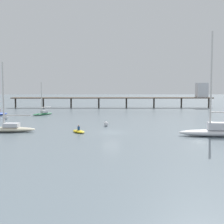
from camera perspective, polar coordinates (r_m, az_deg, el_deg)
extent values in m
plane|color=slate|center=(48.09, -0.12, -3.61)|extent=(400.00, 400.00, 0.00)
cube|color=brown|center=(100.11, 0.10, 2.52)|extent=(62.52, 5.17, 0.30)
cylinder|color=#38332D|center=(104.13, -16.77, 1.52)|extent=(0.50, 0.50, 2.92)
cylinder|color=#38332D|center=(102.11, -12.10, 1.56)|extent=(0.50, 0.50, 2.92)
cylinder|color=#38332D|center=(100.79, -7.28, 1.58)|extent=(0.50, 0.50, 2.92)
cylinder|color=#38332D|center=(100.20, -2.37, 1.60)|extent=(0.50, 0.50, 2.92)
cylinder|color=#38332D|center=(100.36, 2.57, 1.60)|extent=(0.50, 0.50, 2.92)
cylinder|color=#38332D|center=(101.25, 7.46, 1.60)|extent=(0.50, 0.50, 2.92)
cylinder|color=#38332D|center=(102.86, 12.22, 1.58)|extent=(0.50, 0.50, 2.92)
cylinder|color=#38332D|center=(105.16, 16.81, 1.55)|extent=(0.50, 0.50, 2.92)
cube|color=silver|center=(104.34, 15.64, 3.76)|extent=(3.40, 3.40, 4.53)
ellipsoid|color=#287F4C|center=(77.46, -12.21, -0.34)|extent=(4.58, 6.08, 0.49)
cube|color=silver|center=(77.77, -11.96, 0.08)|extent=(1.76, 1.94, 0.57)
cylinder|color=silver|center=(77.00, -12.42, 2.50)|extent=(0.19, 0.19, 7.23)
cylinder|color=silver|center=(78.19, -11.61, 0.86)|extent=(1.74, 2.64, 0.16)
ellipsoid|color=beige|center=(51.05, -18.15, -2.94)|extent=(8.66, 2.38, 0.73)
cube|color=silver|center=(50.75, -17.43, -2.22)|extent=(2.20, 1.66, 0.58)
cylinder|color=silver|center=(50.78, -18.77, 2.93)|extent=(0.22, 0.22, 9.74)
cylinder|color=silver|center=(50.33, -16.48, -0.58)|extent=(4.07, 0.19, 0.18)
ellipsoid|color=white|center=(46.29, 17.58, -3.58)|extent=(9.64, 3.40, 0.93)
cube|color=silver|center=(46.32, 18.52, -2.39)|extent=(3.18, 1.98, 0.99)
cylinder|color=silver|center=(45.74, 17.22, 5.29)|extent=(0.23, 0.23, 13.33)
ellipsoid|color=yellow|center=(47.96, -5.94, -3.44)|extent=(2.66, 3.27, 0.35)
cylinder|color=navy|center=(47.89, -5.94, -2.91)|extent=(0.49, 0.49, 0.55)
sphere|color=tan|center=(47.84, -5.95, -2.44)|extent=(0.24, 0.24, 0.24)
sphere|color=silver|center=(54.87, -1.06, -2.14)|extent=(0.80, 0.80, 0.80)
sphere|color=silver|center=(58.12, 17.27, -1.98)|extent=(0.79, 0.79, 0.79)
sphere|color=silver|center=(69.35, -18.35, -0.90)|extent=(0.89, 0.89, 0.89)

